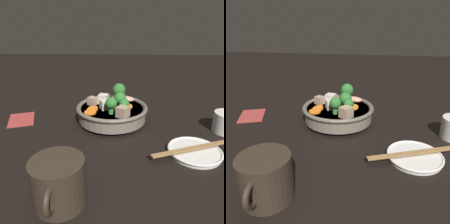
# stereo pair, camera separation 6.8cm
# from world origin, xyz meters

# --- Properties ---
(ground_plane) EXTENTS (3.00, 3.00, 0.00)m
(ground_plane) POSITION_xyz_m (0.00, 0.00, 0.00)
(ground_plane) COLOR black
(stirfry_bowl) EXTENTS (0.22, 0.22, 0.11)m
(stirfry_bowl) POSITION_xyz_m (-0.00, 0.00, 0.04)
(stirfry_bowl) COLOR slate
(stirfry_bowl) RESTS_ON ground_plane
(side_saucer) EXTENTS (0.13, 0.13, 0.01)m
(side_saucer) POSITION_xyz_m (0.17, 0.21, 0.01)
(side_saucer) COLOR white
(side_saucer) RESTS_ON ground_plane
(dark_mug) EXTENTS (0.12, 0.09, 0.09)m
(dark_mug) POSITION_xyz_m (0.34, -0.08, 0.04)
(dark_mug) COLOR #33281E
(dark_mug) RESTS_ON ground_plane
(napkin) EXTENTS (0.13, 0.11, 0.00)m
(napkin) POSITION_xyz_m (0.00, -0.30, 0.00)
(napkin) COLOR #A33833
(napkin) RESTS_ON ground_plane
(chopsticks_pair) EXTENTS (0.10, 0.22, 0.01)m
(chopsticks_pair) POSITION_xyz_m (0.17, 0.21, 0.02)
(chopsticks_pair) COLOR olive
(chopsticks_pair) RESTS_ON side_saucer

